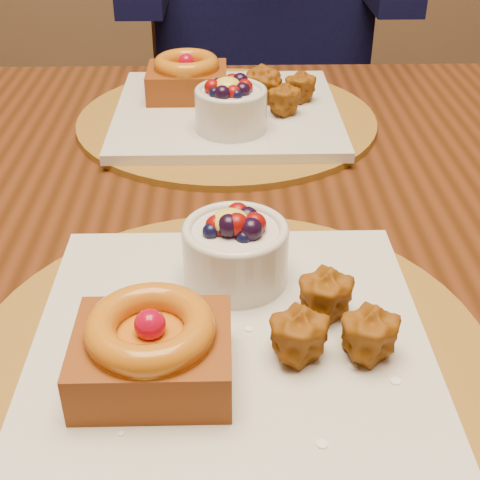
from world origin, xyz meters
name	(u,v)px	position (x,y,z in m)	size (l,w,h in m)	color
dining_table	(229,270)	(0.05, -0.05, 0.68)	(1.60, 0.90, 0.76)	#351A09
place_setting_near	(228,329)	(0.05, -0.27, 0.78)	(0.38, 0.38, 0.08)	brown
place_setting_far	(225,107)	(0.05, 0.17, 0.78)	(0.38, 0.38, 0.08)	brown
chair_far	(238,99)	(0.08, 0.87, 0.52)	(0.52, 0.52, 0.94)	black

